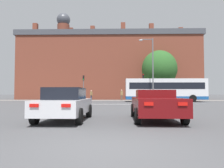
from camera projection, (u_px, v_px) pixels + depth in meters
ground_plane at (104, 148)px, 4.73m from camera, size 400.00×400.00×0.00m
stop_line_strip at (114, 104)px, 23.77m from camera, size 7.74×0.30×0.01m
far_pavement at (115, 100)px, 37.24m from camera, size 68.60×2.50×0.01m
brick_civic_building at (109, 67)px, 46.76m from camera, size 36.75×11.13×18.63m
car_saloon_left at (65, 104)px, 9.59m from camera, size 1.98×4.27×1.44m
car_roadster_right at (155, 104)px, 9.77m from camera, size 2.07×4.62×1.35m
bus_crossing_lead at (165, 90)px, 30.92m from camera, size 11.19×2.65×3.23m
traffic_light_far_right at (143, 83)px, 36.76m from camera, size 0.26×0.31×4.47m
traffic_light_far_left at (83, 84)px, 36.99m from camera, size 0.26×0.31×4.23m
street_lamp_junction at (151, 64)px, 28.21m from camera, size 1.88×0.36×8.36m
pedestrian_waiting at (122, 94)px, 37.43m from camera, size 0.44×0.31×1.84m
pedestrian_walking_east at (177, 95)px, 36.34m from camera, size 0.42×0.26×1.65m
pedestrian_walking_west at (91, 94)px, 38.13m from camera, size 0.42×0.45×1.76m
tree_by_building at (159, 69)px, 38.66m from camera, size 6.21×6.21×8.82m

